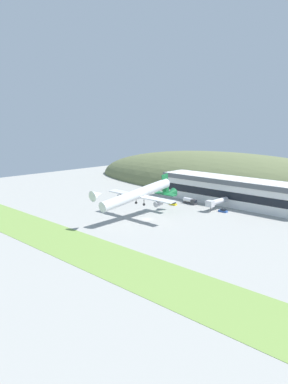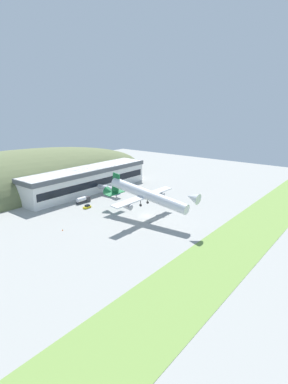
{
  "view_description": "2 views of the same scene",
  "coord_description": "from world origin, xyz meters",
  "px_view_note": "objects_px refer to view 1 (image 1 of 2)",
  "views": [
    {
      "loc": [
        108.28,
        -113.17,
        42.53
      ],
      "look_at": [
        0.91,
        -2.97,
        12.48
      ],
      "focal_mm": 35.0,
      "sensor_mm": 36.0,
      "label": 1
    },
    {
      "loc": [
        -98.24,
        -77.49,
        46.61
      ],
      "look_at": [
        0.14,
        0.99,
        10.79
      ],
      "focal_mm": 28.0,
      "sensor_mm": 36.0,
      "label": 2
    }
  ],
  "objects_px": {
    "terminal_building": "(234,190)",
    "service_car_1": "(223,211)",
    "cargo_airplane": "(139,194)",
    "traffic_cone_0": "(121,201)",
    "service_car_0": "(173,204)",
    "fuel_truck": "(190,201)",
    "jetway_0": "(217,202)"
  },
  "relations": [
    {
      "from": "cargo_airplane",
      "to": "traffic_cone_0",
      "type": "relative_size",
      "value": 84.74
    },
    {
      "from": "service_car_1",
      "to": "cargo_airplane",
      "type": "bearing_deg",
      "value": -118.76
    },
    {
      "from": "terminal_building",
      "to": "fuel_truck",
      "type": "distance_m",
      "value": 22.68
    },
    {
      "from": "service_car_1",
      "to": "terminal_building",
      "type": "bearing_deg",
      "value": 106.98
    },
    {
      "from": "cargo_airplane",
      "to": "fuel_truck",
      "type": "xyz_separation_m",
      "value": [
        -1.87,
        38.72,
        -9.37
      ]
    },
    {
      "from": "traffic_cone_0",
      "to": "terminal_building",
      "type": "bearing_deg",
      "value": 38.67
    },
    {
      "from": "jetway_0",
      "to": "service_car_1",
      "type": "height_order",
      "value": "jetway_0"
    },
    {
      "from": "jetway_0",
      "to": "fuel_truck",
      "type": "xyz_separation_m",
      "value": [
        -17.16,
        1.84,
        -2.51
      ]
    },
    {
      "from": "fuel_truck",
      "to": "traffic_cone_0",
      "type": "bearing_deg",
      "value": -143.35
    },
    {
      "from": "terminal_building",
      "to": "service_car_1",
      "type": "height_order",
      "value": "terminal_building"
    },
    {
      "from": "service_car_0",
      "to": "service_car_1",
      "type": "height_order",
      "value": "service_car_0"
    },
    {
      "from": "terminal_building",
      "to": "cargo_airplane",
      "type": "relative_size",
      "value": 1.63
    },
    {
      "from": "service_car_1",
      "to": "traffic_cone_0",
      "type": "bearing_deg",
      "value": -159.86
    },
    {
      "from": "terminal_building",
      "to": "traffic_cone_0",
      "type": "relative_size",
      "value": 138.08
    },
    {
      "from": "terminal_building",
      "to": "jetway_0",
      "type": "xyz_separation_m",
      "value": [
        0.92,
        -16.44,
        -3.6
      ]
    },
    {
      "from": "terminal_building",
      "to": "traffic_cone_0",
      "type": "bearing_deg",
      "value": -141.33
    },
    {
      "from": "service_car_0",
      "to": "traffic_cone_0",
      "type": "distance_m",
      "value": 27.47
    },
    {
      "from": "service_car_0",
      "to": "fuel_truck",
      "type": "relative_size",
      "value": 0.5
    },
    {
      "from": "cargo_airplane",
      "to": "fuel_truck",
      "type": "relative_size",
      "value": 6.33
    },
    {
      "from": "cargo_airplane",
      "to": "traffic_cone_0",
      "type": "xyz_separation_m",
      "value": [
        -30.37,
        17.52,
        -10.57
      ]
    },
    {
      "from": "terminal_building",
      "to": "service_car_1",
      "type": "bearing_deg",
      "value": -73.02
    },
    {
      "from": "cargo_airplane",
      "to": "fuel_truck",
      "type": "bearing_deg",
      "value": 92.77
    },
    {
      "from": "jetway_0",
      "to": "service_car_1",
      "type": "xyz_separation_m",
      "value": [
        4.4,
        -1.0,
        -3.38
      ]
    },
    {
      "from": "terminal_building",
      "to": "service_car_0",
      "type": "height_order",
      "value": "terminal_building"
    },
    {
      "from": "service_car_1",
      "to": "service_car_0",
      "type": "bearing_deg",
      "value": -168.74
    },
    {
      "from": "service_car_0",
      "to": "service_car_1",
      "type": "bearing_deg",
      "value": 11.26
    },
    {
      "from": "cargo_airplane",
      "to": "service_car_0",
      "type": "xyz_separation_m",
      "value": [
        -6.28,
        30.71,
        -10.16
      ]
    },
    {
      "from": "cargo_airplane",
      "to": "traffic_cone_0",
      "type": "distance_m",
      "value": 36.62
    },
    {
      "from": "service_car_0",
      "to": "jetway_0",
      "type": "bearing_deg",
      "value": 15.97
    },
    {
      "from": "jetway_0",
      "to": "service_car_0",
      "type": "bearing_deg",
      "value": -164.03
    },
    {
      "from": "terminal_building",
      "to": "jetway_0",
      "type": "bearing_deg",
      "value": -86.79
    },
    {
      "from": "terminal_building",
      "to": "cargo_airplane",
      "type": "distance_m",
      "value": 55.32
    }
  ]
}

